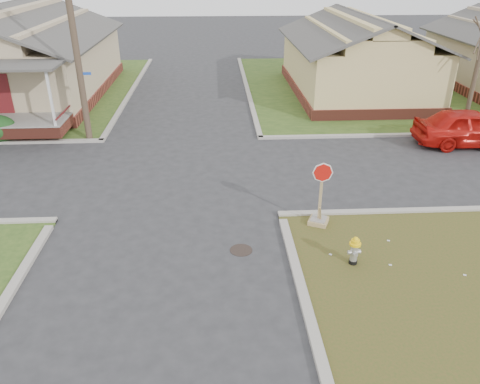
{
  "coord_description": "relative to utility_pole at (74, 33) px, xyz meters",
  "views": [
    {
      "loc": [
        1.57,
        -11.6,
        7.41
      ],
      "look_at": [
        2.25,
        1.0,
        1.1
      ],
      "focal_mm": 35.0,
      "sensor_mm": 36.0,
      "label": 1
    }
  ],
  "objects": [
    {
      "name": "curbs",
      "position": [
        4.2,
        -3.9,
        -4.66
      ],
      "size": [
        80.0,
        40.0,
        0.12
      ],
      "primitive_type": null,
      "color": "#9F998F",
      "rests_on": "ground"
    },
    {
      "name": "utility_pole",
      "position": [
        0.0,
        0.0,
        0.0
      ],
      "size": [
        1.8,
        0.28,
        9.0
      ],
      "color": "#453628",
      "rests_on": "ground"
    },
    {
      "name": "side_house_yellow",
      "position": [
        14.2,
        7.6,
        -2.47
      ],
      "size": [
        7.6,
        11.6,
        4.7
      ],
      "color": "maroon",
      "rests_on": "ground"
    },
    {
      "name": "corner_house",
      "position": [
        -5.8,
        7.78,
        -2.38
      ],
      "size": [
        10.1,
        15.5,
        5.3
      ],
      "color": "maroon",
      "rests_on": "ground"
    },
    {
      "name": "manhole",
      "position": [
        6.4,
        -9.4,
        -4.66
      ],
      "size": [
        0.64,
        0.64,
        0.01
      ],
      "primitive_type": "cylinder",
      "color": "black",
      "rests_on": "ground"
    },
    {
      "name": "red_sedan",
      "position": [
        16.87,
        -1.57,
        -3.85
      ],
      "size": [
        4.79,
        1.99,
        1.62
      ],
      "primitive_type": "imported",
      "rotation": [
        0.0,
        0.0,
        1.55
      ],
      "color": "red",
      "rests_on": "ground"
    },
    {
      "name": "tree_mid_right",
      "position": [
        18.2,
        1.3,
        -2.51
      ],
      "size": [
        0.22,
        0.22,
        4.2
      ],
      "primitive_type": "cylinder",
      "color": "#453628",
      "rests_on": "verge_far_right"
    },
    {
      "name": "ground",
      "position": [
        4.2,
        -8.9,
        -4.66
      ],
      "size": [
        120.0,
        120.0,
        0.0
      ],
      "primitive_type": "plane",
      "color": "#2B2B2E",
      "rests_on": "ground"
    },
    {
      "name": "fire_hydrant",
      "position": [
        9.37,
        -10.26,
        -4.16
      ],
      "size": [
        0.31,
        0.31,
        0.83
      ],
      "rotation": [
        0.0,
        0.0,
        0.08
      ],
      "color": "black",
      "rests_on": "ground"
    },
    {
      "name": "stop_sign",
      "position": [
        8.88,
        -8.09,
        -4.17
      ],
      "size": [
        0.58,
        0.57,
        2.04
      ],
      "rotation": [
        0.0,
        0.0,
        -0.42
      ],
      "color": "tan",
      "rests_on": "ground"
    }
  ]
}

